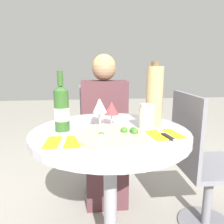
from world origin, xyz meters
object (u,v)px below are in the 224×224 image
Objects in this scene: dining_table at (110,160)px; chair_behind_diner at (104,140)px; pizza_large at (112,136)px; wine_bottle at (62,109)px; chair_empty_side at (201,166)px; tall_carafe at (154,96)px; seated_diner at (105,136)px.

chair_behind_diner is (0.02, 0.77, -0.16)m from dining_table.
pizza_large is 0.30m from wine_bottle.
pizza_large is (-0.63, -0.32, 0.34)m from chair_empty_side.
wine_bottle reaches higher than chair_empty_side.
wine_bottle is at bearing -79.15° from chair_empty_side.
dining_table is 0.67m from chair_empty_side.
pizza_large is 0.94× the size of tall_carafe.
tall_carafe is at bearing 111.97° from seated_diner.
chair_behind_diner is at bearing -90.00° from seated_diner.
chair_empty_side is 2.85× the size of pizza_large.
chair_empty_side is 0.63m from tall_carafe.
chair_behind_diner is 2.85× the size of pizza_large.
seated_diner is 0.73m from tall_carafe.
seated_diner is (-0.00, -0.14, 0.08)m from chair_behind_diner.
seated_diner is 3.64× the size of pizza_large.
wine_bottle is at bearing 174.80° from dining_table.
seated_diner reaches higher than chair_behind_diner.
wine_bottle is (-0.24, 0.15, 0.10)m from pizza_large.
wine_bottle is (-0.24, 0.02, 0.28)m from dining_table.
chair_behind_diner is 0.78× the size of seated_diner.
dining_table is at bearing -5.20° from wine_bottle.
pizza_large is at bearing -91.72° from dining_table.
pizza_large is (-0.00, -0.13, 0.18)m from dining_table.
wine_bottle is 0.87× the size of tall_carafe.
chair_empty_side is at bearing 17.44° from tall_carafe.
pizza_large is (-0.03, -0.76, 0.25)m from seated_diner.
pizza_large is at bearing 88.23° from chair_behind_diner.
chair_empty_side reaches higher than pizza_large.
chair_behind_diner is 0.88m from tall_carafe.
dining_table is 0.87× the size of chair_empty_side.
pizza_large is 1.09× the size of wine_bottle.
chair_empty_side is 3.10× the size of wine_bottle.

